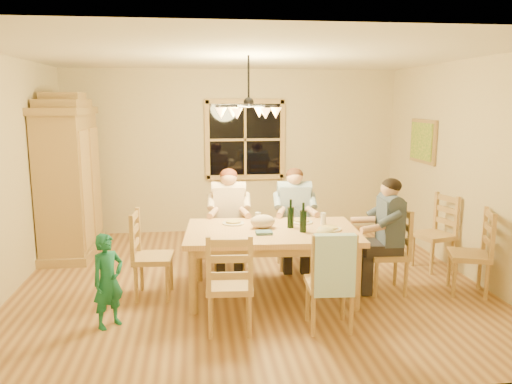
{
  "coord_description": "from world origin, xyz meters",
  "views": [
    {
      "loc": [
        -0.62,
        -5.82,
        2.19
      ],
      "look_at": [
        0.1,
        0.1,
        1.09
      ],
      "focal_mm": 35.0,
      "sensor_mm": 36.0,
      "label": 1
    }
  ],
  "objects": [
    {
      "name": "wine_bottle_a",
      "position": [
        0.44,
        -0.38,
        0.93
      ],
      "size": [
        0.08,
        0.08,
        0.33
      ],
      "primitive_type": "cylinder",
      "color": "black",
      "rests_on": "dining_table"
    },
    {
      "name": "cap",
      "position": [
        0.73,
        -0.84,
        0.82
      ],
      "size": [
        0.2,
        0.2,
        0.11
      ],
      "primitive_type": "ellipsoid",
      "color": "tan",
      "rests_on": "dining_table"
    },
    {
      "name": "child",
      "position": [
        -1.49,
        -1.08,
        0.47
      ],
      "size": [
        0.4,
        0.4,
        0.94
      ],
      "primitive_type": "imported",
      "rotation": [
        0.0,
        0.0,
        0.76
      ],
      "color": "#17674D",
      "rests_on": "floor"
    },
    {
      "name": "window",
      "position": [
        0.2,
        2.47,
        1.55
      ],
      "size": [
        1.3,
        0.06,
        1.3
      ],
      "color": "black",
      "rests_on": "wall_back"
    },
    {
      "name": "wine_glass_b",
      "position": [
        0.85,
        -0.29,
        0.83
      ],
      "size": [
        0.06,
        0.06,
        0.14
      ],
      "primitive_type": "cylinder",
      "color": "silver",
      "rests_on": "dining_table"
    },
    {
      "name": "wall_right",
      "position": [
        2.75,
        0.0,
        1.35
      ],
      "size": [
        0.02,
        5.0,
        2.7
      ],
      "primitive_type": "cube",
      "color": "#CCB890",
      "rests_on": "floor"
    },
    {
      "name": "chair_spare_front",
      "position": [
        2.45,
        -0.69,
        0.3
      ],
      "size": [
        0.54,
        0.55,
        0.99
      ],
      "rotation": [
        0.0,
        0.0,
        1.24
      ],
      "color": "#A27E47",
      "rests_on": "floor"
    },
    {
      "name": "ceiling",
      "position": [
        0.0,
        0.0,
        2.7
      ],
      "size": [
        5.5,
        5.0,
        0.02
      ],
      "primitive_type": "cube",
      "color": "white",
      "rests_on": "wall_back"
    },
    {
      "name": "chair_end_left",
      "position": [
        -1.12,
        -0.36,
        0.3
      ],
      "size": [
        0.45,
        0.47,
        0.99
      ],
      "rotation": [
        0.0,
        0.0,
        -1.63
      ],
      "color": "#A27E47",
      "rests_on": "floor"
    },
    {
      "name": "cloth_bundle",
      "position": [
        0.12,
        -0.36,
        0.84
      ],
      "size": [
        0.28,
        0.22,
        0.15
      ],
      "primitive_type": "ellipsoid",
      "color": "#C2A98D",
      "rests_on": "dining_table"
    },
    {
      "name": "dining_table",
      "position": [
        0.21,
        -0.44,
        0.66
      ],
      "size": [
        1.99,
        1.29,
        0.76
      ],
      "rotation": [
        0.0,
        0.0,
        -0.06
      ],
      "color": "tan",
      "rests_on": "floor"
    },
    {
      "name": "towel",
      "position": [
        0.62,
        -1.57,
        0.7
      ],
      "size": [
        0.39,
        0.12,
        0.58
      ],
      "primitive_type": "cube",
      "rotation": [
        0.0,
        0.0,
        -0.06
      ],
      "color": "#AED8EB",
      "rests_on": "chair_near_right"
    },
    {
      "name": "chair_spare_back",
      "position": [
        2.45,
        0.17,
        0.3
      ],
      "size": [
        0.52,
        0.54,
        0.99
      ],
      "rotation": [
        0.0,
        0.0,
        1.84
      ],
      "color": "#A27E47",
      "rests_on": "floor"
    },
    {
      "name": "floor",
      "position": [
        0.0,
        0.0,
        0.0
      ],
      "size": [
        5.5,
        5.5,
        0.0
      ],
      "primitive_type": "plane",
      "color": "brown",
      "rests_on": "ground"
    },
    {
      "name": "armoire",
      "position": [
        -2.42,
        1.45,
        1.06
      ],
      "size": [
        0.66,
        1.4,
        2.3
      ],
      "color": "olive",
      "rests_on": "floor"
    },
    {
      "name": "painting",
      "position": [
        2.71,
        1.2,
        1.6
      ],
      "size": [
        0.06,
        0.78,
        0.64
      ],
      "color": "olive",
      "rests_on": "wall_right"
    },
    {
      "name": "plate_plaid",
      "position": [
        0.61,
        -0.16,
        0.77
      ],
      "size": [
        0.26,
        0.26,
        0.02
      ],
      "primitive_type": "cylinder",
      "color": "white",
      "rests_on": "dining_table"
    },
    {
      "name": "plate_slate",
      "position": [
        0.85,
        -0.54,
        0.77
      ],
      "size": [
        0.26,
        0.26,
        0.02
      ],
      "primitive_type": "cylinder",
      "color": "white",
      "rests_on": "dining_table"
    },
    {
      "name": "napkin",
      "position": [
        0.1,
        -0.61,
        0.78
      ],
      "size": [
        0.19,
        0.15,
        0.03
      ],
      "primitive_type": "cube",
      "rotation": [
        0.0,
        0.0,
        -0.06
      ],
      "color": "#45697E",
      "rests_on": "dining_table"
    },
    {
      "name": "chair_far_right",
      "position": [
        0.64,
        0.44,
        0.3
      ],
      "size": [
        0.47,
        0.45,
        0.99
      ],
      "rotation": [
        0.0,
        0.0,
        3.08
      ],
      "color": "#A27E47",
      "rests_on": "floor"
    },
    {
      "name": "adult_slate_man",
      "position": [
        1.54,
        -0.53,
        0.84
      ],
      "size": [
        0.44,
        0.41,
        0.87
      ],
      "rotation": [
        0.0,
        0.0,
        1.51
      ],
      "color": "#38445A",
      "rests_on": "floor"
    },
    {
      "name": "chandelier",
      "position": [
        -0.0,
        0.0,
        2.08
      ],
      "size": [
        0.77,
        0.68,
        0.71
      ],
      "color": "black",
      "rests_on": "ceiling"
    },
    {
      "name": "plate_woman",
      "position": [
        -0.2,
        -0.13,
        0.77
      ],
      "size": [
        0.26,
        0.26,
        0.02
      ],
      "primitive_type": "cylinder",
      "color": "white",
      "rests_on": "dining_table"
    },
    {
      "name": "wine_bottle_b",
      "position": [
        0.54,
        -0.58,
        0.93
      ],
      "size": [
        0.08,
        0.08,
        0.33
      ],
      "primitive_type": "cylinder",
      "color": "black",
      "rests_on": "dining_table"
    },
    {
      "name": "chair_near_right",
      "position": [
        0.63,
        -1.38,
        0.3
      ],
      "size": [
        0.47,
        0.45,
        0.99
      ],
      "rotation": [
        0.0,
        0.0,
        -0.06
      ],
      "color": "#A27E47",
      "rests_on": "floor"
    },
    {
      "name": "adult_plaid_man",
      "position": [
        0.64,
        0.44,
        0.84
      ],
      "size": [
        0.41,
        0.44,
        0.87
      ],
      "rotation": [
        0.0,
        0.0,
        3.08
      ],
      "color": "#38619B",
      "rests_on": "floor"
    },
    {
      "name": "chair_near_left",
      "position": [
        -0.32,
        -1.32,
        0.3
      ],
      "size": [
        0.47,
        0.45,
        0.99
      ],
      "rotation": [
        0.0,
        0.0,
        -0.06
      ],
      "color": "#A27E47",
      "rests_on": "floor"
    },
    {
      "name": "wine_glass_a",
      "position": [
        0.09,
        -0.17,
        0.83
      ],
      "size": [
        0.06,
        0.06,
        0.14
      ],
      "primitive_type": "cylinder",
      "color": "silver",
      "rests_on": "dining_table"
    },
    {
      "name": "chair_far_left",
      "position": [
        -0.21,
        0.49,
        0.3
      ],
      "size": [
        0.47,
        0.45,
        0.99
      ],
      "rotation": [
        0.0,
        0.0,
        3.08
      ],
      "color": "#A27E47",
      "rests_on": "floor"
    },
    {
      "name": "wall_left",
      "position": [
        -2.75,
        0.0,
        1.35
      ],
      "size": [
        0.02,
        5.0,
        2.7
      ],
      "primitive_type": "cube",
      "color": "#CCB890",
      "rests_on": "floor"
    },
    {
      "name": "chair_end_right",
      "position": [
        1.54,
        -0.53,
        0.3
      ],
      "size": [
        0.45,
        0.47,
        0.99
      ],
      "rotation": [
        0.0,
        0.0,
        1.51
      ],
      "color": "#A27E47",
      "rests_on": "floor"
    },
    {
      "name": "wall_back",
      "position": [
        0.0,
        2.5,
        1.35
      ],
      "size": [
        5.5,
        0.02,
        2.7
      ],
      "primitive_type": "cube",
      "color": "#CCB890",
      "rests_on": "floor"
    },
    {
      "name": "adult_woman",
      "position": [
        -0.21,
        0.49,
        0.84
      ],
      "size": [
        0.41,
        0.44,
        0.87
      ],
      "rotation": [
        0.0,
        0.0,
        3.08
      ],
      "color": "beige",
      "rests_on": "floor"
    }
  ]
}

